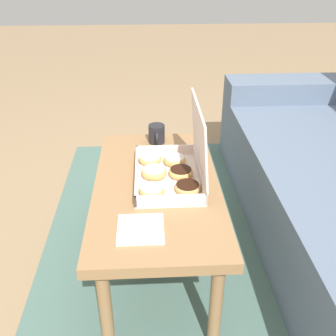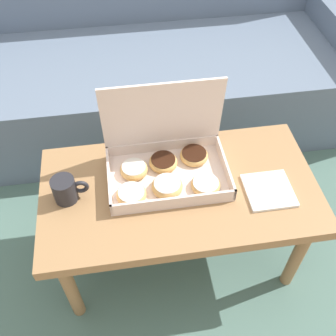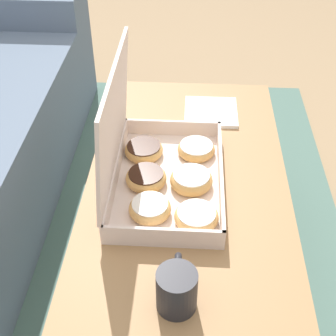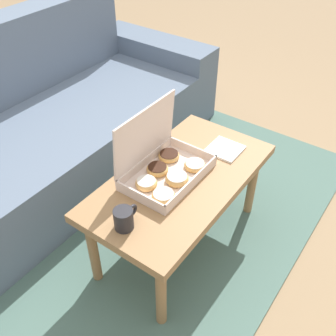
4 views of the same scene
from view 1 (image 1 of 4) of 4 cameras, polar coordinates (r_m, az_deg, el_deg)
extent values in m
plane|color=#937756|center=(1.80, 2.26, -13.97)|extent=(12.00, 12.00, 0.00)
cube|color=#4C6B60|center=(1.84, 11.85, -13.24)|extent=(2.38, 1.88, 0.01)
cube|color=slate|center=(2.67, 17.65, 6.81)|extent=(0.24, 0.88, 0.53)
cube|color=#997047|center=(1.54, -1.64, -2.90)|extent=(0.91, 0.48, 0.04)
cylinder|color=#997047|center=(1.99, -7.13, -2.15)|extent=(0.04, 0.04, 0.39)
cylinder|color=#997047|center=(1.39, -9.03, -19.68)|extent=(0.04, 0.04, 0.39)
cylinder|color=#997047|center=(2.00, 3.37, -1.87)|extent=(0.04, 0.04, 0.39)
cylinder|color=#997047|center=(1.39, 6.95, -19.16)|extent=(0.04, 0.04, 0.39)
cube|color=silver|center=(1.55, 0.00, -1.47)|extent=(0.39, 0.26, 0.01)
cube|color=silver|center=(1.54, -4.61, -0.78)|extent=(0.39, 0.01, 0.04)
cube|color=silver|center=(1.55, 4.58, -0.53)|extent=(0.39, 0.01, 0.04)
cube|color=silver|center=(1.71, -0.34, 2.63)|extent=(0.01, 0.26, 0.04)
cube|color=silver|center=(1.38, 0.43, -4.73)|extent=(0.01, 0.26, 0.04)
cube|color=silver|center=(1.48, 4.57, 4.46)|extent=(0.39, 0.03, 0.26)
torus|color=tan|center=(1.65, -2.62, 1.31)|extent=(0.10, 0.10, 0.03)
cylinder|color=white|center=(1.65, -2.62, 1.57)|extent=(0.08, 0.08, 0.01)
torus|color=tan|center=(1.45, -2.36, -3.27)|extent=(0.10, 0.10, 0.03)
cylinder|color=white|center=(1.44, -2.37, -3.00)|extent=(0.08, 0.08, 0.01)
torus|color=tan|center=(1.55, 1.87, -0.64)|extent=(0.10, 0.10, 0.03)
cylinder|color=black|center=(1.55, 1.88, -0.34)|extent=(0.08, 0.08, 0.01)
torus|color=tan|center=(1.55, -2.06, -0.65)|extent=(0.10, 0.10, 0.03)
cylinder|color=white|center=(1.54, -2.07, -0.33)|extent=(0.08, 0.08, 0.02)
torus|color=tan|center=(1.46, 2.88, -2.84)|extent=(0.10, 0.10, 0.03)
cylinder|color=black|center=(1.46, 2.88, -2.56)|extent=(0.08, 0.08, 0.01)
torus|color=tan|center=(1.64, 0.95, 1.14)|extent=(0.09, 0.09, 0.03)
cylinder|color=white|center=(1.63, 0.95, 1.44)|extent=(0.08, 0.08, 0.01)
cylinder|color=#232328|center=(1.83, -1.66, 4.98)|extent=(0.07, 0.07, 0.09)
torus|color=#232328|center=(1.78, -1.62, 4.42)|extent=(0.05, 0.01, 0.05)
cube|color=white|center=(1.29, -4.00, -8.82)|extent=(0.15, 0.15, 0.01)
camera|label=2|loc=(1.65, -36.76, 31.84)|focal=42.00mm
camera|label=3|loc=(2.16, -2.81, 28.05)|focal=50.00mm
camera|label=4|loc=(2.49, -23.41, 35.10)|focal=42.00mm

